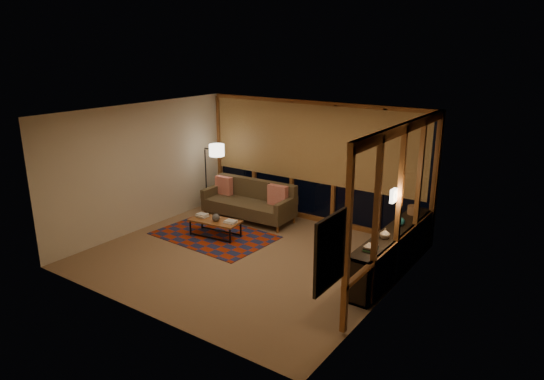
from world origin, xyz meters
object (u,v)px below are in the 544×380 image
Objects in this scene: coffee_table at (215,228)px; bookshelf at (393,250)px; sofa at (248,201)px; floor_lamp at (206,175)px.

coffee_table is 3.68m from bookshelf.
bookshelf is at bearing -11.85° from sofa.
sofa is 1.96× the size of coffee_table.
coffee_table is (0.05, -1.21, -0.25)m from sofa.
bookshelf is (3.63, 0.58, 0.20)m from coffee_table.
floor_lamp is 0.54× the size of bookshelf.
floor_lamp is (-1.35, 0.08, 0.39)m from sofa.
sofa is at bearing 85.77° from coffee_table.
sofa is 1.29× the size of floor_lamp.
sofa is 0.69× the size of bookshelf.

